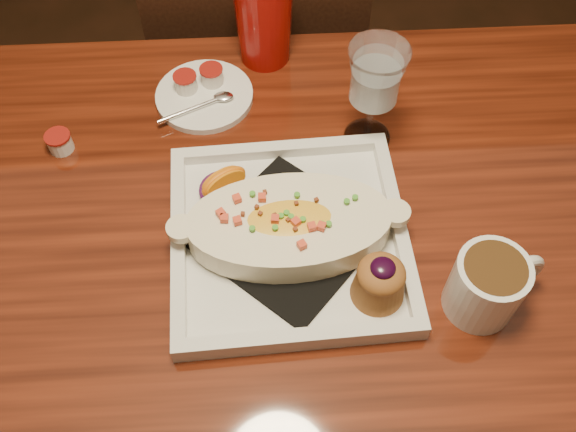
{
  "coord_description": "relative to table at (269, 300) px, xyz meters",
  "views": [
    {
      "loc": [
        0.0,
        -0.41,
        1.49
      ],
      "look_at": [
        0.03,
        0.07,
        0.77
      ],
      "focal_mm": 40.0,
      "sensor_mm": 36.0,
      "label": 1
    }
  ],
  "objects": [
    {
      "name": "floor",
      "position": [
        0.0,
        0.0,
        -0.65
      ],
      "size": [
        7.0,
        7.0,
        0.0
      ],
      "primitive_type": "plane",
      "color": "#331B11",
      "rests_on": "ground"
    },
    {
      "name": "table",
      "position": [
        0.0,
        0.0,
        0.0
      ],
      "size": [
        1.5,
        0.9,
        0.75
      ],
      "color": "maroon",
      "rests_on": "floor"
    },
    {
      "name": "chair_far",
      "position": [
        -0.0,
        0.63,
        -0.15
      ],
      "size": [
        0.42,
        0.42,
        0.93
      ],
      "rotation": [
        0.0,
        0.0,
        3.14
      ],
      "color": "black",
      "rests_on": "floor"
    },
    {
      "name": "plate",
      "position": [
        0.04,
        0.03,
        0.13
      ],
      "size": [
        0.32,
        0.32,
        0.08
      ],
      "rotation": [
        0.0,
        0.0,
        0.04
      ],
      "color": "silver",
      "rests_on": "table"
    },
    {
      "name": "coffee_mug",
      "position": [
        0.27,
        -0.07,
        0.15
      ],
      "size": [
        0.12,
        0.09,
        0.09
      ],
      "rotation": [
        0.0,
        0.0,
        0.33
      ],
      "color": "silver",
      "rests_on": "table"
    },
    {
      "name": "goblet",
      "position": [
        0.16,
        0.21,
        0.22
      ],
      "size": [
        0.08,
        0.08,
        0.17
      ],
      "color": "silver",
      "rests_on": "table"
    },
    {
      "name": "saucer",
      "position": [
        -0.09,
        0.31,
        0.11
      ],
      "size": [
        0.15,
        0.15,
        0.1
      ],
      "color": "silver",
      "rests_on": "table"
    },
    {
      "name": "creamer_loose",
      "position": [
        -0.3,
        0.22,
        0.11
      ],
      "size": [
        0.04,
        0.04,
        0.03
      ],
      "color": "silver",
      "rests_on": "table"
    },
    {
      "name": "red_tumbler",
      "position": [
        0.01,
        0.4,
        0.18
      ],
      "size": [
        0.09,
        0.09,
        0.16
      ],
      "primitive_type": "cone",
      "color": "#B1110C",
      "rests_on": "table"
    }
  ]
}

